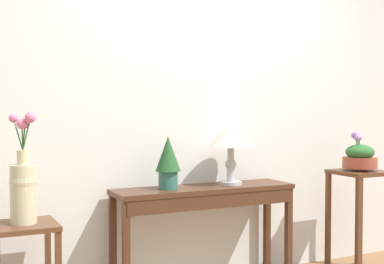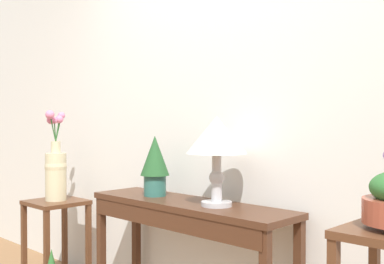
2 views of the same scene
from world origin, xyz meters
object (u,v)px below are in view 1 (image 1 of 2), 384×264
potted_plant_on_console (168,160)px  pedestal_stand_right (359,223)px  planter_bowl_wide_right (360,157)px  flower_vase_tall_left (23,184)px  console_table (206,202)px  table_lamp (231,136)px

potted_plant_on_console → pedestal_stand_right: 1.67m
planter_bowl_wide_right → pedestal_stand_right: bearing=-41.3°
flower_vase_tall_left → pedestal_stand_right: size_ratio=0.80×
pedestal_stand_right → flower_vase_tall_left: bearing=177.5°
potted_plant_on_console → pedestal_stand_right: size_ratio=0.44×
flower_vase_tall_left → console_table: bearing=3.9°
table_lamp → potted_plant_on_console: bearing=179.8°
table_lamp → planter_bowl_wide_right: table_lamp is taller
console_table → pedestal_stand_right: bearing=-8.8°
console_table → potted_plant_on_console: potted_plant_on_console is taller
table_lamp → planter_bowl_wide_right: size_ratio=1.57×
table_lamp → flower_vase_tall_left: bearing=-175.8°
console_table → pedestal_stand_right: (1.28, -0.20, -0.23)m
table_lamp → console_table: bearing=-174.1°
planter_bowl_wide_right → potted_plant_on_console: bearing=171.9°
flower_vase_tall_left → planter_bowl_wide_right: bearing=-2.4°
table_lamp → potted_plant_on_console: size_ratio=1.31×
table_lamp → pedestal_stand_right: size_ratio=0.58×
console_table → planter_bowl_wide_right: planter_bowl_wide_right is taller
potted_plant_on_console → flower_vase_tall_left: flower_vase_tall_left is taller
flower_vase_tall_left → planter_bowl_wide_right: (2.56, -0.11, 0.07)m
console_table → table_lamp: (0.22, 0.02, 0.47)m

